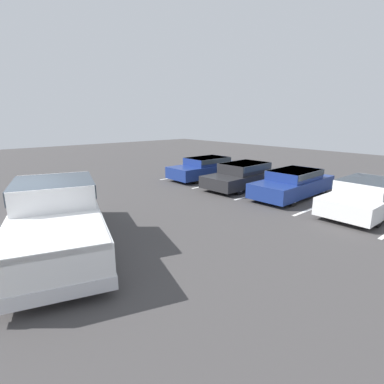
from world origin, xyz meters
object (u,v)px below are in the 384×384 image
at_px(pickup_truck, 56,217).
at_px(parked_sedan_d, 367,195).
at_px(parked_sedan_a, 206,167).
at_px(wheel_stop_curb, 249,173).
at_px(parked_sedan_b, 243,174).
at_px(parked_sedan_c, 293,183).

relative_size(pickup_truck, parked_sedan_d, 1.46).
bearing_deg(parked_sedan_a, wheel_stop_curb, 163.16).
bearing_deg(parked_sedan_b, parked_sedan_a, -95.75).
bearing_deg(wheel_stop_curb, pickup_truck, -73.89).
relative_size(pickup_truck, parked_sedan_b, 1.41).
xyz_separation_m(pickup_truck, wheel_stop_curb, (-3.57, 12.35, -0.83)).
bearing_deg(wheel_stop_curb, parked_sedan_b, -55.70).
height_order(parked_sedan_d, wheel_stop_curb, parked_sedan_d).
distance_m(parked_sedan_b, parked_sedan_c, 2.62).
distance_m(pickup_truck, parked_sedan_c, 9.67).
distance_m(pickup_truck, parked_sedan_b, 9.49).
relative_size(parked_sedan_d, wheel_stop_curb, 2.58).
relative_size(parked_sedan_b, wheel_stop_curb, 2.67).
bearing_deg(parked_sedan_b, wheel_stop_curb, -148.27).
distance_m(parked_sedan_a, parked_sedan_c, 5.48).
height_order(pickup_truck, parked_sedan_c, pickup_truck).
bearing_deg(pickup_truck, parked_sedan_c, 101.08).
xyz_separation_m(pickup_truck, parked_sedan_a, (-4.40, 9.52, -0.26)).
height_order(pickup_truck, parked_sedan_d, pickup_truck).
bearing_deg(parked_sedan_d, parked_sedan_b, -88.23).
distance_m(parked_sedan_a, parked_sedan_d, 8.51).
xyz_separation_m(parked_sedan_a, parked_sedan_b, (2.87, -0.16, 0.02)).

